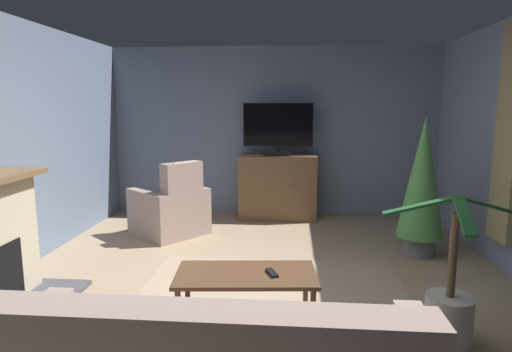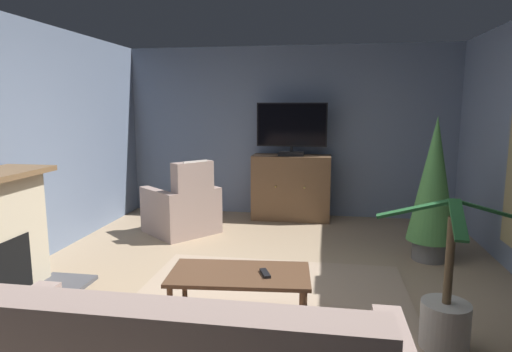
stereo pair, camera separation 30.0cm
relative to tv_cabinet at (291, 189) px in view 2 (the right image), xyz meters
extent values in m
cube|color=tan|center=(-0.09, -2.97, -0.49)|extent=(5.68, 7.14, 0.04)
cube|color=slate|center=(-0.09, 0.35, 0.85)|extent=(5.68, 0.10, 2.63)
cube|color=tan|center=(0.06, -2.85, -0.46)|extent=(2.48, 1.95, 0.01)
cube|color=#4C4C51|center=(-1.97, -3.41, -0.45)|extent=(0.50, 1.48, 0.04)
cube|color=#4A3523|center=(0.00, 0.00, -0.44)|extent=(1.12, 0.40, 0.06)
cube|color=brown|center=(0.00, 0.00, 0.02)|extent=(1.18, 0.46, 0.98)
sphere|color=tan|center=(-0.21, -0.25, 0.07)|extent=(0.03, 0.03, 0.03)
sphere|color=tan|center=(0.21, -0.25, 0.07)|extent=(0.03, 0.03, 0.03)
cube|color=black|center=(0.00, -0.05, 0.54)|extent=(0.37, 0.20, 0.06)
cylinder|color=black|center=(0.00, -0.05, 0.61)|extent=(0.04, 0.04, 0.08)
cube|color=black|center=(0.00, -0.05, 0.98)|extent=(1.04, 0.05, 0.64)
cube|color=black|center=(0.00, -0.08, 0.98)|extent=(1.00, 0.01, 0.60)
cube|color=brown|center=(-0.13, -3.34, -0.05)|extent=(1.14, 0.65, 0.03)
cylinder|color=brown|center=(0.35, -3.07, -0.27)|extent=(0.04, 0.04, 0.41)
cylinder|color=brown|center=(-0.64, -3.16, -0.27)|extent=(0.04, 0.04, 0.41)
cylinder|color=brown|center=(0.39, -3.53, -0.27)|extent=(0.04, 0.04, 0.41)
cylinder|color=brown|center=(-0.60, -3.62, -0.27)|extent=(0.04, 0.04, 0.41)
cube|color=black|center=(0.08, -3.36, -0.02)|extent=(0.11, 0.18, 0.02)
cube|color=#A3897F|center=(-1.43, -0.95, -0.25)|extent=(0.97, 0.94, 0.43)
cube|color=#A3897F|center=(-1.19, -1.15, 0.25)|extent=(0.49, 0.54, 0.58)
cube|color=#A3897F|center=(-1.65, -1.21, -0.15)|extent=(0.70, 0.61, 0.63)
cube|color=#A3897F|center=(-1.22, -0.69, -0.15)|extent=(0.70, 0.61, 0.63)
cube|color=white|center=(-1.14, -1.19, 0.44)|extent=(0.24, 0.29, 0.24)
cylinder|color=slate|center=(1.70, -1.54, -0.35)|extent=(0.38, 0.38, 0.23)
cone|color=#4C8E47|center=(1.70, -1.54, 0.46)|extent=(0.53, 0.53, 1.39)
cylinder|color=beige|center=(1.38, -3.45, -0.30)|extent=(0.34, 0.34, 0.35)
cylinder|color=brown|center=(1.38, -3.45, 0.19)|extent=(0.06, 0.06, 0.63)
cube|color=#235B2D|center=(1.66, -3.41, 0.54)|extent=(0.54, 0.15, 0.17)
cube|color=#235B2D|center=(1.42, -3.24, 0.54)|extent=(0.14, 0.41, 0.11)
cube|color=#235B2D|center=(1.13, -3.42, 0.54)|extent=(0.50, 0.13, 0.16)
cube|color=#235B2D|center=(1.35, -3.67, 0.54)|extent=(0.14, 0.43, 0.19)
ellipsoid|color=#937A5B|center=(-1.08, -3.46, -0.38)|extent=(0.41, 0.32, 0.19)
sphere|color=#937A5B|center=(-0.87, -3.55, -0.35)|extent=(0.14, 0.14, 0.14)
cone|color=#937A5B|center=(-0.85, -3.52, -0.28)|extent=(0.04, 0.04, 0.04)
cone|color=#937A5B|center=(-0.88, -3.59, -0.28)|extent=(0.04, 0.04, 0.04)
cylinder|color=#937A5B|center=(-1.32, -3.31, -0.41)|extent=(0.22, 0.12, 0.07)
camera|label=1|loc=(0.22, -6.55, 1.26)|focal=30.50mm
camera|label=2|loc=(0.52, -6.51, 1.26)|focal=30.50mm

